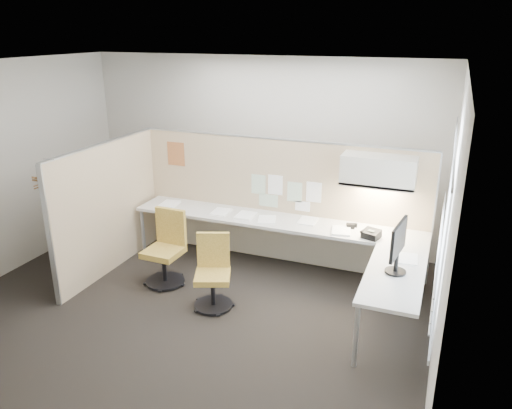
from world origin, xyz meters
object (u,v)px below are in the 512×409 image
at_px(desk, 295,236).
at_px(chair_left, 166,250).
at_px(phone, 371,234).
at_px(chair_right, 213,274).
at_px(monitor, 398,245).

xyz_separation_m(desk, chair_left, (-1.51, -0.72, -0.16)).
bearing_deg(phone, chair_left, -146.32).
bearing_deg(chair_left, chair_right, -19.03).
distance_m(chair_right, monitor, 2.16).
bearing_deg(desk, phone, -1.08).
xyz_separation_m(desk, phone, (0.98, -0.02, 0.18)).
relative_size(desk, phone, 15.49).
relative_size(chair_left, monitor, 1.70).
relative_size(chair_right, phone, 3.38).
bearing_deg(phone, desk, -163.08).
distance_m(desk, chair_left, 1.68).
bearing_deg(desk, chair_right, -123.86).
height_order(chair_right, phone, chair_right).
bearing_deg(desk, monitor, -32.10).
bearing_deg(chair_right, monitor, -16.74).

